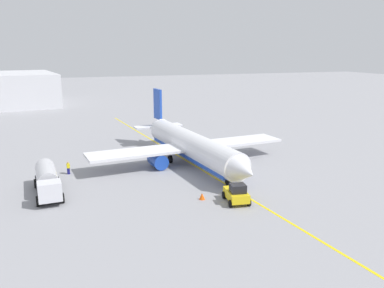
% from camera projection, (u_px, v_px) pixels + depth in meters
% --- Properties ---
extents(ground_plane, '(400.00, 400.00, 0.00)m').
position_uv_depth(ground_plane, '(192.00, 164.00, 57.46)').
color(ground_plane, '#939399').
extents(airplane, '(32.96, 29.99, 9.67)m').
position_uv_depth(airplane, '(191.00, 146.00, 57.29)').
color(airplane, white).
rests_on(airplane, ground).
extents(fuel_tanker, '(10.10, 3.25, 3.15)m').
position_uv_depth(fuel_tanker, '(47.00, 180.00, 45.14)').
color(fuel_tanker, '#2D2D33').
rests_on(fuel_tanker, ground).
extents(pushback_tug, '(3.86, 2.79, 2.20)m').
position_uv_depth(pushback_tug, '(237.00, 194.00, 42.77)').
color(pushback_tug, yellow).
rests_on(pushback_tug, ground).
extents(refueling_worker, '(0.55, 0.41, 1.71)m').
position_uv_depth(refueling_worker, '(68.00, 168.00, 52.70)').
color(refueling_worker, navy).
rests_on(refueling_worker, ground).
extents(safety_cone_nose, '(0.67, 0.67, 0.74)m').
position_uv_depth(safety_cone_nose, '(202.00, 196.00, 43.76)').
color(safety_cone_nose, '#F2590F').
rests_on(safety_cone_nose, ground).
extents(distant_hangar, '(33.87, 23.65, 9.53)m').
position_uv_depth(distant_hangar, '(19.00, 89.00, 119.98)').
color(distant_hangar, silver).
rests_on(distant_hangar, ground).
extents(taxi_line_marking, '(88.05, 8.37, 0.01)m').
position_uv_depth(taxi_line_marking, '(192.00, 164.00, 57.46)').
color(taxi_line_marking, yellow).
rests_on(taxi_line_marking, ground).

